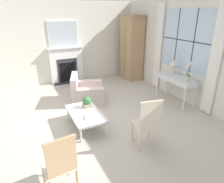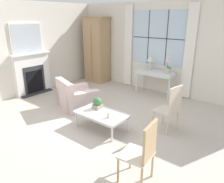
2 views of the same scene
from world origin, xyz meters
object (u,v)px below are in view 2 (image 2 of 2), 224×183
at_px(side_chair_wooden, 171,106).
at_px(pillar_candle, 108,115).
at_px(fireplace, 32,70).
at_px(accent_chair_wooden, 143,150).
at_px(armoire, 97,50).
at_px(potted_orchid, 167,67).
at_px(table_lamp, 150,59).
at_px(armchair_upholstered, 77,98).
at_px(potted_plant_small, 97,103).
at_px(console_table, 155,74).
at_px(coffee_table, 102,115).

bearing_deg(side_chair_wooden, pillar_candle, -135.56).
relative_size(fireplace, accent_chair_wooden, 2.19).
distance_m(armoire, potted_orchid, 2.85).
bearing_deg(table_lamp, armchair_upholstered, -110.23).
bearing_deg(fireplace, potted_plant_small, -5.28).
xyz_separation_m(console_table, potted_orchid, (0.40, -0.05, 0.29)).
height_order(console_table, accent_chair_wooden, accent_chair_wooden).
distance_m(console_table, potted_plant_small, 2.66).
bearing_deg(accent_chair_wooden, coffee_table, 150.67).
height_order(fireplace, potted_orchid, fireplace).
xyz_separation_m(coffee_table, potted_plant_small, (-0.24, 0.13, 0.17)).
distance_m(coffee_table, potted_plant_small, 0.32).
bearing_deg(armoire, pillar_candle, -44.30).
bearing_deg(accent_chair_wooden, fireplace, 165.11).
bearing_deg(side_chair_wooden, potted_plant_small, -154.29).
bearing_deg(pillar_candle, armchair_upholstered, 160.17).
xyz_separation_m(fireplace, side_chair_wooden, (4.48, 0.41, -0.17)).
relative_size(side_chair_wooden, accent_chair_wooden, 1.04).
relative_size(armchair_upholstered, potted_plant_small, 4.36).
xyz_separation_m(armoire, accent_chair_wooden, (4.21, -3.63, -0.62)).
xyz_separation_m(fireplace, armchair_upholstered, (1.96, 0.07, -0.48)).
bearing_deg(side_chair_wooden, armoire, 153.42).
height_order(potted_plant_small, pillar_candle, potted_plant_small).
distance_m(armchair_upholstered, potted_plant_small, 1.16).
height_order(fireplace, potted_plant_small, fireplace).
bearing_deg(potted_orchid, console_table, 172.35).
relative_size(fireplace, coffee_table, 1.92).
height_order(armoire, pillar_candle, armoire).
relative_size(console_table, potted_plant_small, 4.62).
height_order(armchair_upholstered, coffee_table, armchair_upholstered).
relative_size(table_lamp, accent_chair_wooden, 0.43).
height_order(side_chair_wooden, coffee_table, side_chair_wooden).
bearing_deg(accent_chair_wooden, pillar_candle, 148.86).
bearing_deg(coffee_table, accent_chair_wooden, -29.33).
height_order(coffee_table, pillar_candle, pillar_candle).
distance_m(console_table, side_chair_wooden, 2.41).
distance_m(fireplace, pillar_candle, 3.60).
distance_m(armoire, coffee_table, 3.91).
relative_size(potted_orchid, side_chair_wooden, 0.52).
xyz_separation_m(console_table, accent_chair_wooden, (1.77, -3.66, -0.11)).
bearing_deg(fireplace, accent_chair_wooden, -14.89).
xyz_separation_m(table_lamp, potted_orchid, (0.64, -0.12, -0.12)).
bearing_deg(potted_orchid, pillar_candle, -88.52).
bearing_deg(potted_orchid, fireplace, -146.31).
height_order(table_lamp, potted_orchid, potted_orchid).
distance_m(armchair_upholstered, accent_chair_wooden, 3.20).
bearing_deg(potted_orchid, armchair_upholstered, -123.97).
distance_m(fireplace, coffee_table, 3.33).
distance_m(accent_chair_wooden, coffee_table, 1.80).
height_order(armoire, accent_chair_wooden, armoire).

